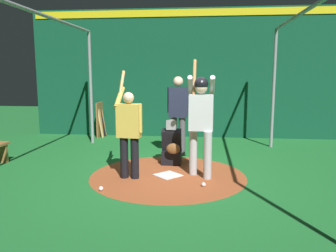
{
  "coord_description": "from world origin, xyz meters",
  "views": [
    {
      "loc": [
        6.1,
        0.66,
        1.91
      ],
      "look_at": [
        0.0,
        0.0,
        0.95
      ],
      "focal_mm": 36.03,
      "sensor_mm": 36.0,
      "label": 1
    }
  ],
  "objects": [
    {
      "name": "umpire",
      "position": [
        -1.67,
        0.05,
        1.04
      ],
      "size": [
        0.23,
        0.49,
        1.84
      ],
      "color": "#4C4C51",
      "rests_on": "ground"
    },
    {
      "name": "ground_plane",
      "position": [
        0.0,
        0.0,
        0.0
      ],
      "size": [
        25.11,
        25.11,
        0.0
      ],
      "primitive_type": "plane",
      "color": "#1E6B2D"
    },
    {
      "name": "cage_frame",
      "position": [
        0.0,
        0.0,
        2.13
      ],
      "size": [
        5.69,
        4.91,
        3.04
      ],
      "color": "gray",
      "rests_on": "ground"
    },
    {
      "name": "home_plate",
      "position": [
        0.0,
        0.0,
        0.01
      ],
      "size": [
        0.59,
        0.59,
        0.01
      ],
      "primitive_type": "cube",
      "rotation": [
        0.0,
        0.0,
        0.79
      ],
      "color": "white",
      "rests_on": "dirt_circle"
    },
    {
      "name": "baseball_1",
      "position": [
        0.57,
        0.67,
        0.04
      ],
      "size": [
        0.07,
        0.07,
        0.07
      ],
      "primitive_type": "sphere",
      "color": "white",
      "rests_on": "dirt_circle"
    },
    {
      "name": "dirt_circle",
      "position": [
        0.0,
        0.0,
        0.0
      ],
      "size": [
        2.93,
        2.93,
        0.01
      ],
      "primitive_type": "cylinder",
      "color": "#9E4C28",
      "rests_on": "ground"
    },
    {
      "name": "bat_rack",
      "position": [
        -3.84,
        -2.46,
        0.49
      ],
      "size": [
        0.82,
        0.21,
        1.05
      ],
      "color": "olive",
      "rests_on": "ground"
    },
    {
      "name": "baseball_0",
      "position": [
        0.95,
        -1.0,
        0.04
      ],
      "size": [
        0.07,
        0.07,
        0.07
      ],
      "primitive_type": "sphere",
      "color": "white",
      "rests_on": "dirt_circle"
    },
    {
      "name": "batter",
      "position": [
        -0.03,
        0.6,
        1.13
      ],
      "size": [
        0.68,
        0.49,
        2.18
      ],
      "color": "#B3B3B7",
      "rests_on": "ground"
    },
    {
      "name": "catcher",
      "position": [
        -0.83,
        -0.01,
        0.38
      ],
      "size": [
        0.58,
        0.4,
        0.97
      ],
      "color": "black",
      "rests_on": "ground"
    },
    {
      "name": "visitor",
      "position": [
        0.2,
        -0.69,
        0.91
      ],
      "size": [
        0.55,
        0.5,
        1.96
      ],
      "rotation": [
        0.0,
        0.0,
        -0.07
      ],
      "color": "black",
      "rests_on": "ground"
    },
    {
      "name": "back_wall",
      "position": [
        -4.09,
        0.0,
        1.91
      ],
      "size": [
        0.22,
        9.11,
        3.79
      ],
      "color": "#0F472D",
      "rests_on": "ground"
    }
  ]
}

